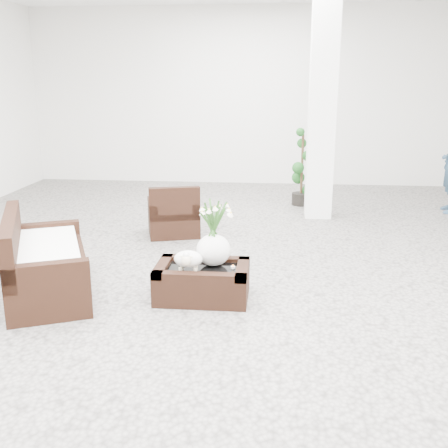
# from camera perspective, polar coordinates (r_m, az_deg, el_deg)

# --- Properties ---
(ground) EXTENTS (11.00, 11.00, 0.00)m
(ground) POSITION_cam_1_polar(r_m,az_deg,el_deg) (5.92, 0.10, -5.55)
(ground) COLOR gray
(ground) RESTS_ON ground
(column) EXTENTS (0.40, 0.40, 3.50)m
(column) POSITION_cam_1_polar(r_m,az_deg,el_deg) (8.34, 10.46, 12.58)
(column) COLOR white
(column) RESTS_ON ground
(coffee_table) EXTENTS (0.90, 0.60, 0.31)m
(coffee_table) POSITION_cam_1_polar(r_m,az_deg,el_deg) (5.29, -2.32, -6.31)
(coffee_table) COLOR black
(coffee_table) RESTS_ON ground
(sheep_figurine) EXTENTS (0.28, 0.23, 0.21)m
(sheep_figurine) POSITION_cam_1_polar(r_m,az_deg,el_deg) (5.13, -3.84, -3.95)
(sheep_figurine) COLOR white
(sheep_figurine) RESTS_ON coffee_table
(planter_narcissus) EXTENTS (0.44, 0.44, 0.80)m
(planter_narcissus) POSITION_cam_1_polar(r_m,az_deg,el_deg) (5.20, -1.14, -0.24)
(planter_narcissus) COLOR white
(planter_narcissus) RESTS_ON coffee_table
(tealight) EXTENTS (0.04, 0.04, 0.03)m
(tealight) POSITION_cam_1_polar(r_m,az_deg,el_deg) (5.22, 0.96, -4.61)
(tealight) COLOR white
(tealight) RESTS_ON coffee_table
(armchair) EXTENTS (0.83, 0.81, 0.72)m
(armchair) POSITION_cam_1_polar(r_m,az_deg,el_deg) (7.42, -5.45, 1.60)
(armchair) COLOR black
(armchair) RESTS_ON ground
(loveseat) EXTENTS (1.30, 1.70, 0.82)m
(loveseat) POSITION_cam_1_polar(r_m,az_deg,el_deg) (5.62, -18.45, -3.08)
(loveseat) COLOR black
(loveseat) RESTS_ON ground
(topiary) EXTENTS (0.34, 0.34, 1.29)m
(topiary) POSITION_cam_1_polar(r_m,az_deg,el_deg) (9.20, 8.32, 5.97)
(topiary) COLOR #164517
(topiary) RESTS_ON ground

